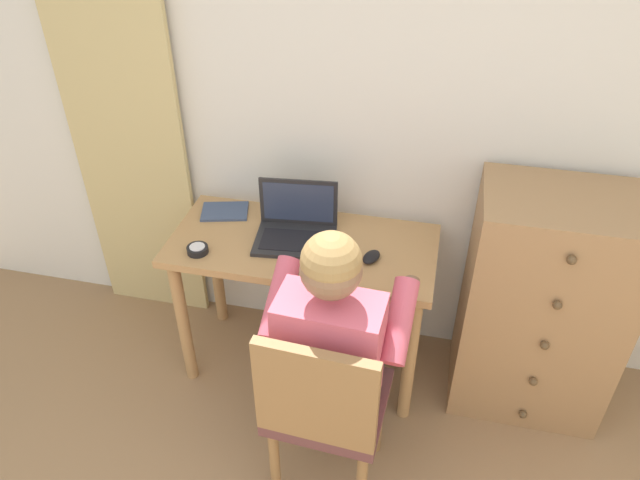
% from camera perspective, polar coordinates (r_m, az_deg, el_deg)
% --- Properties ---
extents(wall_back, '(4.80, 0.05, 2.50)m').
position_cam_1_polar(wall_back, '(2.55, 5.43, 12.76)').
color(wall_back, silver).
rests_on(wall_back, ground_plane).
extents(curtain_panel, '(0.57, 0.03, 2.14)m').
position_cam_1_polar(curtain_panel, '(2.93, -18.20, 10.37)').
color(curtain_panel, '#CCB77A').
rests_on(curtain_panel, ground_plane).
extents(desk, '(1.15, 0.53, 0.74)m').
position_cam_1_polar(desk, '(2.64, -1.64, -2.43)').
color(desk, tan).
rests_on(desk, ground_plane).
extents(dresser, '(0.64, 0.48, 1.07)m').
position_cam_1_polar(dresser, '(2.72, 20.33, -5.89)').
color(dresser, '#9E754C').
rests_on(dresser, ground_plane).
extents(chair, '(0.44, 0.42, 0.90)m').
position_cam_1_polar(chair, '(2.23, 0.39, -15.57)').
color(chair, brown).
rests_on(chair, ground_plane).
extents(person_seated, '(0.55, 0.60, 1.21)m').
position_cam_1_polar(person_seated, '(2.21, 1.68, -9.04)').
color(person_seated, '#33384C').
rests_on(person_seated, ground_plane).
extents(laptop, '(0.37, 0.29, 0.24)m').
position_cam_1_polar(laptop, '(2.56, -2.29, 1.23)').
color(laptop, '#232326').
rests_on(laptop, desk).
extents(computer_mouse, '(0.09, 0.11, 0.03)m').
position_cam_1_polar(computer_mouse, '(2.46, 4.94, -1.63)').
color(computer_mouse, black).
rests_on(computer_mouse, desk).
extents(desk_clock, '(0.09, 0.09, 0.03)m').
position_cam_1_polar(desk_clock, '(2.54, -11.63, -0.89)').
color(desk_clock, black).
rests_on(desk_clock, desk).
extents(notebook_pad, '(0.24, 0.20, 0.01)m').
position_cam_1_polar(notebook_pad, '(2.78, -9.08, 2.72)').
color(notebook_pad, '#3D4C6B').
rests_on(notebook_pad, desk).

